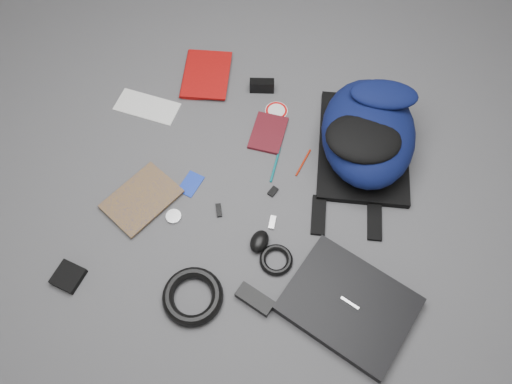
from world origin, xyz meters
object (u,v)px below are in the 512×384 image
(compact_camera, at_px, (262,86))
(power_brick, at_px, (255,299))
(backpack, at_px, (368,132))
(mouse, at_px, (259,241))
(textbook_red, at_px, (184,74))
(comic_book, at_px, (125,184))
(pouch, at_px, (68,277))
(laptop, at_px, (349,305))
(dvd_case, at_px, (268,133))

(compact_camera, xyz_separation_m, power_brick, (0.22, -0.84, -0.01))
(compact_camera, bearing_deg, backpack, -35.15)
(compact_camera, distance_m, mouse, 0.67)
(mouse, relative_size, power_brick, 0.68)
(backpack, bearing_deg, power_brick, -118.77)
(mouse, distance_m, power_brick, 0.20)
(textbook_red, bearing_deg, mouse, -62.71)
(comic_book, relative_size, pouch, 2.80)
(laptop, height_order, dvd_case, laptop)
(laptop, height_order, compact_camera, compact_camera)
(comic_book, bearing_deg, compact_camera, 84.26)
(comic_book, bearing_deg, textbook_red, 113.81)
(power_brick, bearing_deg, pouch, -152.94)
(power_brick, distance_m, pouch, 0.62)
(mouse, height_order, power_brick, mouse)
(laptop, relative_size, mouse, 4.58)
(power_brick, bearing_deg, dvd_case, 119.77)
(laptop, height_order, mouse, mouse)
(comic_book, distance_m, dvd_case, 0.57)
(compact_camera, bearing_deg, comic_book, -136.88)
(comic_book, bearing_deg, backpack, 52.93)
(textbook_red, bearing_deg, dvd_case, -35.37)
(mouse, bearing_deg, power_brick, -71.48)
(backpack, xyz_separation_m, power_brick, (-0.22, -0.68, -0.09))
(compact_camera, bearing_deg, mouse, -89.49)
(backpack, bearing_deg, comic_book, -163.69)
(textbook_red, relative_size, power_brick, 2.03)
(dvd_case, height_order, mouse, mouse)
(textbook_red, bearing_deg, pouch, -105.39)
(backpack, distance_m, compact_camera, 0.48)
(laptop, distance_m, mouse, 0.36)
(compact_camera, bearing_deg, dvd_case, -82.25)
(dvd_case, xyz_separation_m, compact_camera, (-0.08, 0.20, 0.02))
(backpack, relative_size, compact_camera, 5.33)
(dvd_case, bearing_deg, mouse, -79.61)
(comic_book, bearing_deg, pouch, -69.50)
(backpack, bearing_deg, mouse, -129.20)
(comic_book, height_order, compact_camera, compact_camera)
(dvd_case, distance_m, compact_camera, 0.22)
(comic_book, height_order, dvd_case, comic_book)
(laptop, distance_m, comic_book, 0.89)
(comic_book, xyz_separation_m, mouse, (0.53, -0.08, 0.01))
(power_brick, bearing_deg, compact_camera, 122.40)
(backpack, height_order, power_brick, backpack)
(power_brick, height_order, pouch, power_brick)
(laptop, relative_size, textbook_red, 1.54)
(textbook_red, xyz_separation_m, mouse, (0.51, -0.63, 0.01))
(textbook_red, bearing_deg, power_brick, -67.88)
(backpack, distance_m, textbook_red, 0.80)
(comic_book, distance_m, mouse, 0.54)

